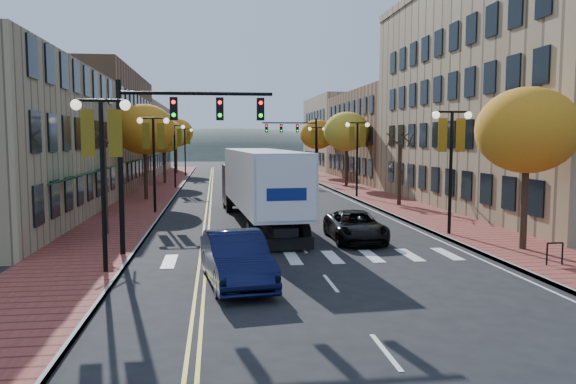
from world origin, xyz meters
name	(u,v)px	position (x,y,z in m)	size (l,w,h in m)	color
ground	(319,269)	(0.00, 0.00, 0.00)	(200.00, 200.00, 0.00)	black
sidewalk_left	(158,190)	(-9.00, 32.50, 0.07)	(4.00, 85.00, 0.15)	brown
sidewalk_right	(350,188)	(9.00, 32.50, 0.07)	(4.00, 85.00, 0.15)	brown
building_left_mid	(74,131)	(-17.00, 36.00, 5.50)	(12.00, 24.00, 11.00)	brown
building_left_far	(119,139)	(-17.00, 61.00, 4.75)	(12.00, 26.00, 9.50)	#9E8966
building_right_near	(547,98)	(18.50, 16.00, 7.50)	(15.00, 28.00, 15.00)	#997F5B
building_right_mid	(412,137)	(18.50, 42.00, 5.00)	(15.00, 24.00, 10.00)	brown
building_right_far	(362,134)	(18.50, 64.00, 5.50)	(15.00, 20.00, 11.00)	#9E8966
tree_left_a	(104,191)	(-9.00, 8.00, 2.25)	(0.28, 0.28, 4.20)	#382619
tree_left_b	(145,129)	(-9.00, 24.00, 5.45)	(4.48, 4.48, 7.21)	#382619
tree_left_c	(164,136)	(-9.00, 40.00, 5.05)	(4.16, 4.16, 6.69)	#382619
tree_left_d	(176,133)	(-9.00, 58.00, 5.60)	(4.61, 4.61, 7.42)	#382619
tree_right_a	(527,131)	(9.00, 2.00, 5.05)	(4.16, 4.16, 6.69)	#382619
tree_right_b	(399,175)	(9.00, 18.00, 2.25)	(0.28, 0.28, 4.20)	#382619
tree_right_c	(347,132)	(9.00, 34.00, 5.45)	(4.48, 4.48, 7.21)	#382619
tree_right_d	(317,135)	(9.00, 50.00, 5.29)	(4.35, 4.35, 7.00)	#382619
lamp_left_a	(102,151)	(-7.50, 0.00, 4.29)	(1.96, 0.36, 6.05)	black
lamp_left_b	(154,146)	(-7.50, 16.00, 4.29)	(1.96, 0.36, 6.05)	black
lamp_left_c	(175,144)	(-7.50, 34.00, 4.29)	(1.96, 0.36, 6.05)	black
lamp_left_d	(185,143)	(-7.50, 52.00, 4.29)	(1.96, 0.36, 6.05)	black
lamp_right_a	(451,148)	(7.50, 6.00, 4.29)	(1.96, 0.36, 6.05)	black
lamp_right_b	(357,144)	(7.50, 24.00, 4.29)	(1.96, 0.36, 6.05)	black
lamp_right_c	(317,143)	(7.50, 42.00, 4.29)	(1.96, 0.36, 6.05)	black
traffic_mast_near	(170,134)	(-5.48, 3.00, 4.92)	(6.10, 0.35, 7.00)	black
traffic_mast_far	(299,137)	(5.48, 42.00, 4.92)	(6.10, 0.34, 7.00)	black
semi_truck	(258,181)	(-1.41, 10.80, 2.41)	(3.75, 16.67, 4.13)	black
navy_sedan	(236,259)	(-3.07, -1.72, 0.85)	(1.80, 5.15, 1.70)	black
black_suv	(355,226)	(2.69, 5.43, 0.69)	(2.29, 4.98, 1.38)	black
car_far_white	(240,169)	(-0.50, 56.47, 0.68)	(1.61, 3.99, 1.36)	silver
car_far_silver	(245,168)	(0.50, 60.71, 0.61)	(1.71, 4.21, 1.22)	#A0A1A7
car_far_oncoming	(255,164)	(2.66, 71.33, 0.64)	(1.35, 3.86, 1.27)	#A6A5AD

